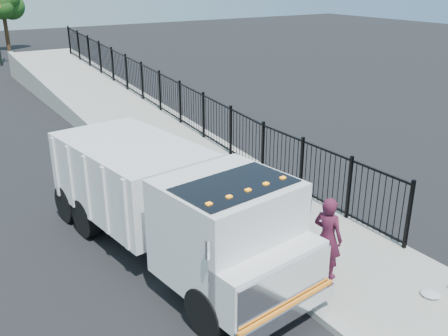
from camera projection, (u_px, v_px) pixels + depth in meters
ground at (243, 256)px, 12.41m from camera, size 120.00×120.00×0.00m
sidewalk at (358, 269)px, 11.77m from camera, size 3.55×12.00×0.12m
curb at (295, 294)px, 10.80m from camera, size 0.30×12.00×0.16m
ramp at (103, 109)px, 26.05m from camera, size 3.95×24.06×3.19m
iron_fence at (160, 104)px, 23.29m from camera, size 0.10×28.00×1.80m
truck at (171, 201)px, 11.80m from camera, size 3.58×8.29×2.75m
worker at (328, 237)px, 11.09m from camera, size 0.65×0.81×1.94m
debris at (431, 293)px, 10.68m from camera, size 0.42×0.42×0.11m
tree_1 at (3, 6)px, 44.74m from camera, size 2.20×2.20×5.10m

